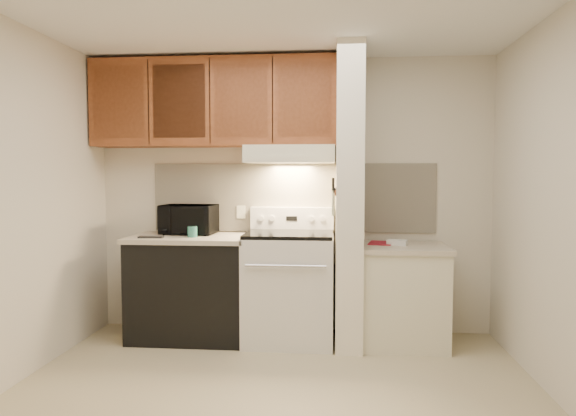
# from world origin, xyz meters

# --- Properties ---
(floor) EXTENTS (3.60, 3.60, 0.00)m
(floor) POSITION_xyz_m (0.00, 0.00, 0.00)
(floor) COLOR #BEAE87
(floor) RESTS_ON ground
(ceiling) EXTENTS (3.60, 3.60, 0.00)m
(ceiling) POSITION_xyz_m (0.00, 0.00, 2.50)
(ceiling) COLOR white
(ceiling) RESTS_ON wall_back
(wall_back) EXTENTS (3.60, 2.50, 0.02)m
(wall_back) POSITION_xyz_m (0.00, 1.50, 1.25)
(wall_back) COLOR beige
(wall_back) RESTS_ON floor
(wall_left) EXTENTS (0.02, 3.00, 2.50)m
(wall_left) POSITION_xyz_m (-1.80, 0.00, 1.25)
(wall_left) COLOR beige
(wall_left) RESTS_ON floor
(wall_right) EXTENTS (0.02, 3.00, 2.50)m
(wall_right) POSITION_xyz_m (1.80, 0.00, 1.25)
(wall_right) COLOR beige
(wall_right) RESTS_ON floor
(backsplash) EXTENTS (2.60, 0.02, 0.63)m
(backsplash) POSITION_xyz_m (0.00, 1.49, 1.24)
(backsplash) COLOR #EEE1C4
(backsplash) RESTS_ON wall_back
(range_body) EXTENTS (0.76, 0.65, 0.92)m
(range_body) POSITION_xyz_m (0.00, 1.16, 0.46)
(range_body) COLOR silver
(range_body) RESTS_ON floor
(oven_window) EXTENTS (0.50, 0.01, 0.30)m
(oven_window) POSITION_xyz_m (0.00, 0.84, 0.50)
(oven_window) COLOR black
(oven_window) RESTS_ON range_body
(oven_handle) EXTENTS (0.65, 0.02, 0.02)m
(oven_handle) POSITION_xyz_m (0.00, 0.80, 0.72)
(oven_handle) COLOR silver
(oven_handle) RESTS_ON range_body
(cooktop) EXTENTS (0.74, 0.64, 0.03)m
(cooktop) POSITION_xyz_m (0.00, 1.16, 0.94)
(cooktop) COLOR black
(cooktop) RESTS_ON range_body
(range_backguard) EXTENTS (0.76, 0.08, 0.20)m
(range_backguard) POSITION_xyz_m (0.00, 1.44, 1.05)
(range_backguard) COLOR silver
(range_backguard) RESTS_ON range_body
(range_display) EXTENTS (0.10, 0.01, 0.04)m
(range_display) POSITION_xyz_m (0.00, 1.40, 1.05)
(range_display) COLOR black
(range_display) RESTS_ON range_backguard
(range_knob_left_outer) EXTENTS (0.05, 0.02, 0.05)m
(range_knob_left_outer) POSITION_xyz_m (-0.28, 1.40, 1.05)
(range_knob_left_outer) COLOR silver
(range_knob_left_outer) RESTS_ON range_backguard
(range_knob_left_inner) EXTENTS (0.05, 0.02, 0.05)m
(range_knob_left_inner) POSITION_xyz_m (-0.18, 1.40, 1.05)
(range_knob_left_inner) COLOR silver
(range_knob_left_inner) RESTS_ON range_backguard
(range_knob_right_inner) EXTENTS (0.05, 0.02, 0.05)m
(range_knob_right_inner) POSITION_xyz_m (0.18, 1.40, 1.05)
(range_knob_right_inner) COLOR silver
(range_knob_right_inner) RESTS_ON range_backguard
(range_knob_right_outer) EXTENTS (0.05, 0.02, 0.05)m
(range_knob_right_outer) POSITION_xyz_m (0.28, 1.40, 1.05)
(range_knob_right_outer) COLOR silver
(range_knob_right_outer) RESTS_ON range_backguard
(dishwasher_front) EXTENTS (1.00, 0.63, 0.87)m
(dishwasher_front) POSITION_xyz_m (-0.88, 1.17, 0.43)
(dishwasher_front) COLOR black
(dishwasher_front) RESTS_ON floor
(left_countertop) EXTENTS (1.04, 0.67, 0.04)m
(left_countertop) POSITION_xyz_m (-0.88, 1.17, 0.89)
(left_countertop) COLOR #C3B59D
(left_countertop) RESTS_ON dishwasher_front
(spoon_rest) EXTENTS (0.21, 0.08, 0.01)m
(spoon_rest) POSITION_xyz_m (-1.17, 0.98, 0.92)
(spoon_rest) COLOR black
(spoon_rest) RESTS_ON left_countertop
(teal_jar) EXTENTS (0.09, 0.09, 0.09)m
(teal_jar) POSITION_xyz_m (-0.83, 1.06, 0.96)
(teal_jar) COLOR #2B6B60
(teal_jar) RESTS_ON left_countertop
(outlet) EXTENTS (0.08, 0.01, 0.12)m
(outlet) POSITION_xyz_m (-0.48, 1.48, 1.10)
(outlet) COLOR beige
(outlet) RESTS_ON backsplash
(microwave) EXTENTS (0.50, 0.35, 0.26)m
(microwave) POSITION_xyz_m (-0.93, 1.31, 1.04)
(microwave) COLOR black
(microwave) RESTS_ON left_countertop
(partition_pillar) EXTENTS (0.22, 0.70, 2.50)m
(partition_pillar) POSITION_xyz_m (0.51, 1.15, 1.25)
(partition_pillar) COLOR white
(partition_pillar) RESTS_ON floor
(pillar_trim) EXTENTS (0.01, 0.70, 0.04)m
(pillar_trim) POSITION_xyz_m (0.39, 1.15, 1.30)
(pillar_trim) COLOR brown
(pillar_trim) RESTS_ON partition_pillar
(knife_strip) EXTENTS (0.02, 0.42, 0.04)m
(knife_strip) POSITION_xyz_m (0.39, 1.10, 1.32)
(knife_strip) COLOR black
(knife_strip) RESTS_ON partition_pillar
(knife_blade_a) EXTENTS (0.01, 0.03, 0.16)m
(knife_blade_a) POSITION_xyz_m (0.38, 0.94, 1.22)
(knife_blade_a) COLOR silver
(knife_blade_a) RESTS_ON knife_strip
(knife_handle_a) EXTENTS (0.02, 0.02, 0.10)m
(knife_handle_a) POSITION_xyz_m (0.38, 0.93, 1.37)
(knife_handle_a) COLOR black
(knife_handle_a) RESTS_ON knife_strip
(knife_blade_b) EXTENTS (0.01, 0.04, 0.18)m
(knife_blade_b) POSITION_xyz_m (0.38, 1.03, 1.21)
(knife_blade_b) COLOR silver
(knife_blade_b) RESTS_ON knife_strip
(knife_handle_b) EXTENTS (0.02, 0.02, 0.10)m
(knife_handle_b) POSITION_xyz_m (0.38, 1.02, 1.37)
(knife_handle_b) COLOR black
(knife_handle_b) RESTS_ON knife_strip
(knife_blade_c) EXTENTS (0.01, 0.04, 0.20)m
(knife_blade_c) POSITION_xyz_m (0.38, 1.09, 1.20)
(knife_blade_c) COLOR silver
(knife_blade_c) RESTS_ON knife_strip
(knife_handle_c) EXTENTS (0.02, 0.02, 0.10)m
(knife_handle_c) POSITION_xyz_m (0.38, 1.09, 1.37)
(knife_handle_c) COLOR black
(knife_handle_c) RESTS_ON knife_strip
(knife_blade_d) EXTENTS (0.01, 0.04, 0.16)m
(knife_blade_d) POSITION_xyz_m (0.38, 1.19, 1.22)
(knife_blade_d) COLOR silver
(knife_blade_d) RESTS_ON knife_strip
(knife_handle_d) EXTENTS (0.02, 0.02, 0.10)m
(knife_handle_d) POSITION_xyz_m (0.38, 1.17, 1.37)
(knife_handle_d) COLOR black
(knife_handle_d) RESTS_ON knife_strip
(knife_blade_e) EXTENTS (0.01, 0.04, 0.18)m
(knife_blade_e) POSITION_xyz_m (0.38, 1.25, 1.21)
(knife_blade_e) COLOR silver
(knife_blade_e) RESTS_ON knife_strip
(knife_handle_e) EXTENTS (0.02, 0.02, 0.10)m
(knife_handle_e) POSITION_xyz_m (0.38, 1.25, 1.37)
(knife_handle_e) COLOR black
(knife_handle_e) RESTS_ON knife_strip
(oven_mitt) EXTENTS (0.03, 0.10, 0.23)m
(oven_mitt) POSITION_xyz_m (0.38, 1.32, 1.20)
(oven_mitt) COLOR gray
(oven_mitt) RESTS_ON partition_pillar
(right_cab_base) EXTENTS (0.70, 0.60, 0.81)m
(right_cab_base) POSITION_xyz_m (0.97, 1.15, 0.40)
(right_cab_base) COLOR beige
(right_cab_base) RESTS_ON floor
(right_countertop) EXTENTS (0.74, 0.64, 0.04)m
(right_countertop) POSITION_xyz_m (0.97, 1.15, 0.83)
(right_countertop) COLOR #C3B59D
(right_countertop) RESTS_ON right_cab_base
(red_folder) EXTENTS (0.25, 0.30, 0.01)m
(red_folder) POSITION_xyz_m (0.79, 1.25, 0.85)
(red_folder) COLOR maroon
(red_folder) RESTS_ON right_countertop
(white_box) EXTENTS (0.19, 0.15, 0.04)m
(white_box) POSITION_xyz_m (0.92, 1.17, 0.87)
(white_box) COLOR white
(white_box) RESTS_ON right_countertop
(range_hood) EXTENTS (0.78, 0.44, 0.15)m
(range_hood) POSITION_xyz_m (0.00, 1.28, 1.62)
(range_hood) COLOR beige
(range_hood) RESTS_ON upper_cabinets
(hood_lip) EXTENTS (0.78, 0.04, 0.06)m
(hood_lip) POSITION_xyz_m (0.00, 1.07, 1.58)
(hood_lip) COLOR beige
(hood_lip) RESTS_ON range_hood
(upper_cabinets) EXTENTS (2.18, 0.33, 0.77)m
(upper_cabinets) POSITION_xyz_m (-0.69, 1.32, 2.08)
(upper_cabinets) COLOR brown
(upper_cabinets) RESTS_ON wall_back
(cab_door_a) EXTENTS (0.46, 0.01, 0.63)m
(cab_door_a) POSITION_xyz_m (-1.51, 1.17, 2.08)
(cab_door_a) COLOR brown
(cab_door_a) RESTS_ON upper_cabinets
(cab_gap_a) EXTENTS (0.01, 0.01, 0.73)m
(cab_gap_a) POSITION_xyz_m (-1.23, 1.16, 2.08)
(cab_gap_a) COLOR black
(cab_gap_a) RESTS_ON upper_cabinets
(cab_door_b) EXTENTS (0.46, 0.01, 0.63)m
(cab_door_b) POSITION_xyz_m (-0.96, 1.17, 2.08)
(cab_door_b) COLOR brown
(cab_door_b) RESTS_ON upper_cabinets
(cab_gap_b) EXTENTS (0.01, 0.01, 0.73)m
(cab_gap_b) POSITION_xyz_m (-0.69, 1.16, 2.08)
(cab_gap_b) COLOR black
(cab_gap_b) RESTS_ON upper_cabinets
(cab_door_c) EXTENTS (0.46, 0.01, 0.63)m
(cab_door_c) POSITION_xyz_m (-0.42, 1.17, 2.08)
(cab_door_c) COLOR brown
(cab_door_c) RESTS_ON upper_cabinets
(cab_gap_c) EXTENTS (0.01, 0.01, 0.73)m
(cab_gap_c) POSITION_xyz_m (-0.14, 1.16, 2.08)
(cab_gap_c) COLOR black
(cab_gap_c) RESTS_ON upper_cabinets
(cab_door_d) EXTENTS (0.46, 0.01, 0.63)m
(cab_door_d) POSITION_xyz_m (0.13, 1.17, 2.08)
(cab_door_d) COLOR brown
(cab_door_d) RESTS_ON upper_cabinets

